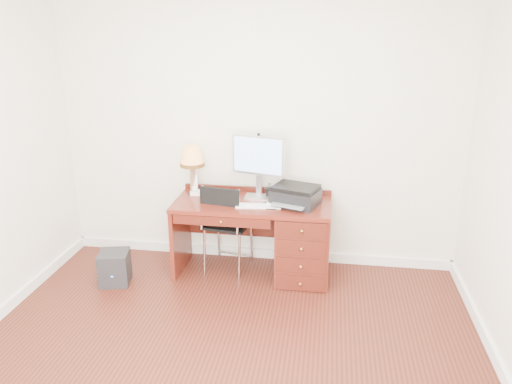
% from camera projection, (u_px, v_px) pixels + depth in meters
% --- Properties ---
extents(ground, '(4.00, 4.00, 0.00)m').
position_uv_depth(ground, '(223.00, 360.00, 3.72)').
color(ground, '#39140D').
rests_on(ground, ground).
extents(room_shell, '(4.00, 4.00, 4.00)m').
position_uv_depth(room_shell, '(239.00, 308.00, 4.29)').
color(room_shell, white).
rests_on(room_shell, ground).
extents(desk, '(1.50, 0.67, 0.75)m').
position_uv_depth(desk, '(285.00, 236.00, 4.85)').
color(desk, maroon).
rests_on(desk, ground).
extents(monitor, '(0.53, 0.23, 0.61)m').
position_uv_depth(monitor, '(258.00, 159.00, 4.81)').
color(monitor, silver).
rests_on(monitor, desk).
extents(keyboard, '(0.43, 0.15, 0.02)m').
position_uv_depth(keyboard, '(258.00, 206.00, 4.66)').
color(keyboard, white).
rests_on(keyboard, desk).
extents(mouse_pad, '(0.21, 0.21, 0.04)m').
position_uv_depth(mouse_pad, '(272.00, 204.00, 4.68)').
color(mouse_pad, black).
rests_on(mouse_pad, desk).
extents(printer, '(0.50, 0.44, 0.18)m').
position_uv_depth(printer, '(296.00, 195.00, 4.69)').
color(printer, black).
rests_on(printer, desk).
extents(leg_lamp, '(0.24, 0.24, 0.50)m').
position_uv_depth(leg_lamp, '(192.00, 159.00, 4.88)').
color(leg_lamp, black).
rests_on(leg_lamp, desk).
extents(phone, '(0.10, 0.10, 0.20)m').
position_uv_depth(phone, '(196.00, 189.00, 4.97)').
color(phone, white).
rests_on(phone, desk).
extents(pen_cup, '(0.07, 0.07, 0.09)m').
position_uv_depth(pen_cup, '(269.00, 192.00, 4.92)').
color(pen_cup, black).
rests_on(pen_cup, desk).
extents(chair, '(0.50, 0.50, 0.92)m').
position_uv_depth(chair, '(226.00, 219.00, 4.88)').
color(chair, black).
rests_on(chair, ground).
extents(equipment_box, '(0.33, 0.33, 0.32)m').
position_uv_depth(equipment_box, '(115.00, 268.00, 4.77)').
color(equipment_box, black).
rests_on(equipment_box, ground).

